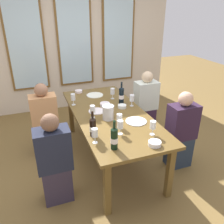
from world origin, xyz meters
TOP-DOWN VIEW (x-y plane):
  - ground_plane at (0.00, 0.00)m, footprint 12.00×12.00m
  - back_wall_with_windows at (0.00, 2.15)m, footprint 4.15×0.10m
  - dining_table at (0.00, 0.00)m, footprint 0.95×2.14m
  - white_plate_0 at (-0.01, 0.73)m, footprint 0.27×0.27m
  - white_plate_1 at (0.23, -0.36)m, footprint 0.27×0.27m
  - white_plate_2 at (-0.16, 0.11)m, footprint 0.23×0.23m
  - metal_pitcher at (-0.09, -0.17)m, footprint 0.16×0.16m
  - wine_bottle_0 at (-0.25, -0.83)m, footprint 0.08×0.08m
  - wine_bottle_1 at (0.28, 0.27)m, footprint 0.08×0.08m
  - wine_bottle_2 at (-0.39, -0.50)m, footprint 0.08×0.08m
  - tasting_bowl_0 at (0.01, 0.26)m, footprint 0.14×0.14m
  - tasting_bowl_1 at (0.23, 0.11)m, footprint 0.12×0.12m
  - tasting_bowl_2 at (0.18, -0.93)m, footprint 0.14×0.14m
  - tasting_bowl_3 at (-0.23, 0.95)m, footprint 0.12×0.12m
  - wine_glass_0 at (-0.08, -0.58)m, footprint 0.07×0.07m
  - wine_glass_1 at (-0.26, -0.05)m, footprint 0.07×0.07m
  - wine_glass_2 at (0.39, 0.12)m, footprint 0.07×0.07m
  - wine_glass_3 at (-0.42, 0.46)m, footprint 0.07×0.07m
  - wine_glass_4 at (-0.03, -0.42)m, footprint 0.07×0.07m
  - wine_glass_5 at (-0.41, -0.66)m, footprint 0.07×0.07m
  - wine_glass_6 at (0.22, 0.49)m, footprint 0.07×0.07m
  - wine_glass_7 at (0.26, -0.72)m, footprint 0.07×0.07m
  - seated_person_0 at (-0.85, -0.55)m, footprint 0.38×0.24m
  - seated_person_1 at (0.85, -0.49)m, footprint 0.38×0.24m
  - seated_person_2 at (-0.85, 0.50)m, footprint 0.38×0.24m
  - seated_person_3 at (0.85, 0.54)m, footprint 0.38×0.24m

SIDE VIEW (x-z plane):
  - ground_plane at x=0.00m, z-range 0.00..0.00m
  - seated_person_0 at x=-0.85m, z-range -0.03..1.08m
  - seated_person_1 at x=0.85m, z-range -0.03..1.08m
  - seated_person_2 at x=-0.85m, z-range -0.03..1.08m
  - seated_person_3 at x=0.85m, z-range -0.03..1.08m
  - dining_table at x=0.00m, z-range 0.30..1.04m
  - white_plate_0 at x=-0.01m, z-range 0.74..0.75m
  - white_plate_1 at x=0.23m, z-range 0.74..0.75m
  - white_plate_2 at x=-0.16m, z-range 0.74..0.75m
  - tasting_bowl_3 at x=-0.23m, z-range 0.74..0.78m
  - tasting_bowl_1 at x=0.23m, z-range 0.74..0.78m
  - tasting_bowl_2 at x=0.18m, z-range 0.74..0.79m
  - tasting_bowl_0 at x=0.01m, z-range 0.74..0.79m
  - metal_pitcher at x=-0.09m, z-range 0.74..0.93m
  - wine_bottle_2 at x=-0.39m, z-range 0.70..1.01m
  - wine_glass_1 at x=-0.26m, z-range 0.77..0.94m
  - wine_glass_2 at x=0.39m, z-range 0.77..0.94m
  - wine_glass_6 at x=0.22m, z-range 0.77..0.94m
  - wine_glass_4 at x=-0.03m, z-range 0.77..0.94m
  - wine_glass_3 at x=-0.42m, z-range 0.77..0.94m
  - wine_glass_0 at x=-0.08m, z-range 0.77..0.95m
  - wine_glass_5 at x=-0.41m, z-range 0.77..0.95m
  - wine_glass_7 at x=0.26m, z-range 0.77..0.95m
  - wine_bottle_0 at x=-0.25m, z-range 0.70..1.03m
  - wine_bottle_1 at x=0.28m, z-range 0.70..1.04m
  - back_wall_with_windows at x=0.00m, z-range 0.00..2.90m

